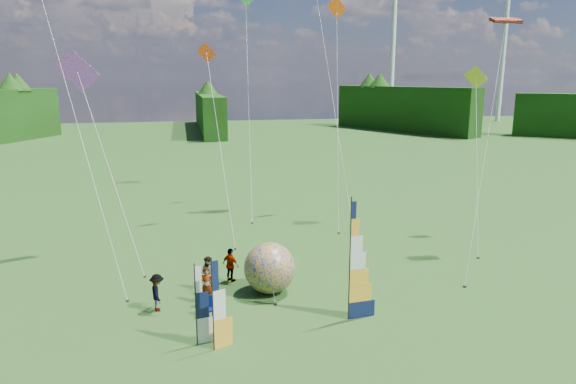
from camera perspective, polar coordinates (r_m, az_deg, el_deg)
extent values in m
plane|color=#436F2C|center=(21.49, 4.99, -16.71)|extent=(220.00, 220.00, 0.00)
sphere|color=navy|center=(25.71, -2.05, -8.43)|extent=(3.36, 3.36, 2.56)
imported|color=#66594C|center=(24.87, -9.01, -10.27)|extent=(0.66, 0.43, 1.80)
imported|color=#66594C|center=(26.27, -8.80, -8.99)|extent=(0.97, 0.74, 1.80)
imported|color=#66594C|center=(24.68, -14.33, -10.77)|extent=(0.59, 1.18, 1.75)
imported|color=#66594C|center=(27.28, -6.39, -8.07)|extent=(1.04, 1.08, 1.81)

